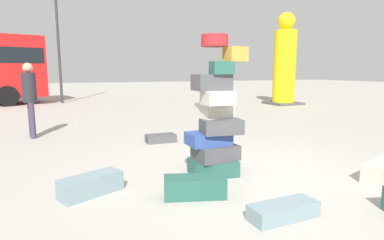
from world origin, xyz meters
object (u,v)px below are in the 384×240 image
(suitcase_charcoal_white_trunk, at_px, (161,138))
(suitcase_cream_behind_tower, at_px, (382,171))
(suitcase_teal_foreground_near, at_px, (195,187))
(lamp_post, at_px, (56,10))
(person_bearded_onlooker, at_px, (30,94))
(yellow_dummy_statue, at_px, (285,64))
(suitcase_slate_right_side, at_px, (91,185))
(suitcase_tower, at_px, (215,122))
(suitcase_slate_left_side, at_px, (283,211))

(suitcase_charcoal_white_trunk, height_order, suitcase_cream_behind_tower, suitcase_cream_behind_tower)
(suitcase_teal_foreground_near, bearing_deg, lamp_post, 113.22)
(person_bearded_onlooker, xyz_separation_m, yellow_dummy_statue, (10.27, 3.90, 0.82))
(suitcase_charcoal_white_trunk, bearing_deg, suitcase_slate_right_side, -122.35)
(suitcase_tower, xyz_separation_m, lamp_post, (-2.15, 12.42, 3.58))
(suitcase_teal_foreground_near, relative_size, person_bearded_onlooker, 0.44)
(suitcase_slate_right_side, distance_m, suitcase_teal_foreground_near, 1.31)
(suitcase_slate_left_side, xyz_separation_m, suitcase_teal_foreground_near, (-0.65, 0.89, 0.04))
(suitcase_charcoal_white_trunk, relative_size, lamp_post, 0.09)
(suitcase_slate_left_side, height_order, lamp_post, lamp_post)
(suitcase_tower, xyz_separation_m, suitcase_slate_left_side, (0.03, -1.58, -0.71))
(suitcase_tower, relative_size, suitcase_slate_right_side, 2.66)
(suitcase_tower, bearing_deg, suitcase_charcoal_white_trunk, 93.21)
(person_bearded_onlooker, bearing_deg, suitcase_slate_left_side, 15.10)
(suitcase_charcoal_white_trunk, height_order, yellow_dummy_statue, yellow_dummy_statue)
(suitcase_slate_left_side, bearing_deg, suitcase_slate_right_side, 139.29)
(suitcase_slate_left_side, bearing_deg, suitcase_cream_behind_tower, 9.59)
(suitcase_slate_right_side, bearing_deg, suitcase_tower, -20.43)
(suitcase_slate_left_side, xyz_separation_m, suitcase_slate_right_side, (-1.83, 1.45, 0.04))
(suitcase_cream_behind_tower, bearing_deg, suitcase_slate_right_side, 147.94)
(suitcase_tower, xyz_separation_m, yellow_dummy_statue, (7.49, 7.87, 1.06))
(suitcase_teal_foreground_near, bearing_deg, suitcase_slate_left_side, -37.48)
(suitcase_charcoal_white_trunk, bearing_deg, suitcase_teal_foreground_near, -97.79)
(lamp_post, bearing_deg, suitcase_teal_foreground_near, -83.35)
(suitcase_teal_foreground_near, bearing_deg, suitcase_charcoal_white_trunk, 97.65)
(suitcase_tower, bearing_deg, lamp_post, 99.82)
(yellow_dummy_statue, xyz_separation_m, lamp_post, (-9.64, 4.54, 2.51))
(suitcase_slate_left_side, bearing_deg, yellow_dummy_statue, 49.48)
(suitcase_charcoal_white_trunk, height_order, suitcase_teal_foreground_near, suitcase_teal_foreground_near)
(suitcase_cream_behind_tower, bearing_deg, lamp_post, 89.94)
(suitcase_cream_behind_tower, relative_size, yellow_dummy_statue, 0.18)
(suitcase_tower, height_order, suitcase_teal_foreground_near, suitcase_tower)
(yellow_dummy_statue, bearing_deg, suitcase_slate_right_side, -139.26)
(suitcase_teal_foreground_near, distance_m, suitcase_cream_behind_tower, 2.77)
(suitcase_slate_left_side, distance_m, person_bearded_onlooker, 6.30)
(suitcase_slate_right_side, height_order, yellow_dummy_statue, yellow_dummy_statue)
(suitcase_cream_behind_tower, xyz_separation_m, lamp_post, (-4.26, 13.57, 4.24))
(suitcase_slate_right_side, relative_size, suitcase_charcoal_white_trunk, 1.20)
(person_bearded_onlooker, bearing_deg, suitcase_slate_right_side, 1.68)
(suitcase_teal_foreground_near, relative_size, lamp_post, 0.11)
(suitcase_tower, relative_size, person_bearded_onlooker, 1.19)
(suitcase_slate_left_side, xyz_separation_m, suitcase_cream_behind_tower, (2.08, 0.44, 0.05))
(suitcase_charcoal_white_trunk, distance_m, yellow_dummy_statue, 9.55)
(person_bearded_onlooker, bearing_deg, suitcase_charcoal_white_trunk, 47.51)
(suitcase_slate_right_side, relative_size, suitcase_cream_behind_tower, 1.04)
(suitcase_tower, relative_size, yellow_dummy_statue, 0.49)
(suitcase_tower, distance_m, suitcase_slate_left_side, 1.73)
(suitcase_slate_right_side, xyz_separation_m, lamp_post, (-0.34, 12.55, 4.25))
(suitcase_slate_left_side, relative_size, suitcase_cream_behind_tower, 1.03)
(suitcase_cream_behind_tower, bearing_deg, person_bearded_onlooker, 116.20)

